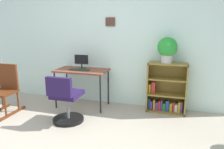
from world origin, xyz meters
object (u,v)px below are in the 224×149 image
object	(u,v)px
potted_plant_on_shelf	(167,49)
office_chair	(66,102)
bookshelf_low	(166,90)
keyboard	(79,70)
desk	(82,73)
rocking_chair	(5,89)
monitor	(81,61)

from	to	relation	value
potted_plant_on_shelf	office_chair	bearing A→B (deg)	-149.15
bookshelf_low	potted_plant_on_shelf	size ratio (longest dim) A/B	2.02
keyboard	office_chair	xyz separation A→B (m)	(0.07, -0.69, -0.40)
desk	rocking_chair	world-z (taller)	rocking_chair
office_chair	potted_plant_on_shelf	distance (m)	1.97
monitor	bookshelf_low	world-z (taller)	monitor
monitor	office_chair	bearing A→B (deg)	-84.82
desk	bookshelf_low	bearing A→B (deg)	7.64
desk	monitor	size ratio (longest dim) A/B	3.61
office_chair	rocking_chair	world-z (taller)	rocking_chair
monitor	rocking_chair	world-z (taller)	monitor
rocking_chair	potted_plant_on_shelf	distance (m)	3.02
monitor	potted_plant_on_shelf	world-z (taller)	potted_plant_on_shelf
rocking_chair	bookshelf_low	xyz separation A→B (m)	(2.83, 0.88, -0.04)
keyboard	potted_plant_on_shelf	distance (m)	1.68
rocking_chair	potted_plant_on_shelf	size ratio (longest dim) A/B	1.95
rocking_chair	potted_plant_on_shelf	bearing A→B (deg)	16.42
rocking_chair	office_chair	bearing A→B (deg)	-3.99
monitor	potted_plant_on_shelf	xyz separation A→B (m)	(1.61, 0.09, 0.29)
potted_plant_on_shelf	desk	bearing A→B (deg)	-174.22
rocking_chair	bookshelf_low	bearing A→B (deg)	17.34
keyboard	bookshelf_low	world-z (taller)	bookshelf_low
potted_plant_on_shelf	bookshelf_low	bearing A→B (deg)	73.93
rocking_chair	bookshelf_low	world-z (taller)	bookshelf_low
desk	bookshelf_low	distance (m)	1.63
bookshelf_low	desk	bearing A→B (deg)	-172.36
bookshelf_low	potted_plant_on_shelf	xyz separation A→B (m)	(-0.02, -0.05, 0.78)
office_chair	potted_plant_on_shelf	xyz separation A→B (m)	(1.54, 0.92, 0.83)
desk	rocking_chair	size ratio (longest dim) A/B	1.12
office_chair	potted_plant_on_shelf	world-z (taller)	potted_plant_on_shelf
monitor	potted_plant_on_shelf	size ratio (longest dim) A/B	0.60
potted_plant_on_shelf	rocking_chair	bearing A→B (deg)	-163.58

